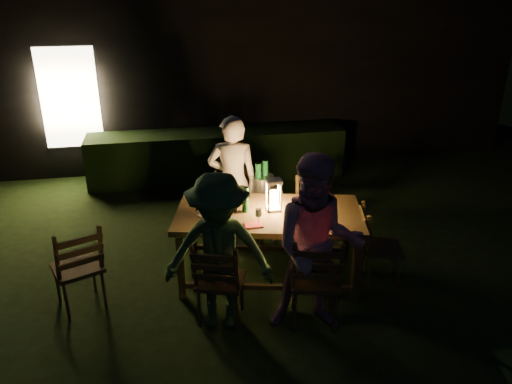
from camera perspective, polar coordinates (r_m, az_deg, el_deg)
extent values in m
plane|color=black|center=(5.35, 5.91, -12.50)|extent=(40.00, 40.00, 0.00)
cube|color=black|center=(10.54, -3.40, 14.92)|extent=(10.00, 4.00, 3.20)
cube|color=#FFE5B2|center=(8.67, -20.51, 10.03)|extent=(0.90, 0.06, 1.60)
cube|color=black|center=(8.39, -4.41, 4.27)|extent=(4.20, 0.70, 0.80)
cube|color=#443016|center=(5.33, 1.47, -2.60)|extent=(2.14, 1.39, 0.06)
cube|color=#443016|center=(5.27, -8.60, -8.52)|extent=(0.07, 0.07, 0.73)
cube|color=#443016|center=(5.96, -7.25, -4.44)|extent=(0.07, 0.07, 0.73)
cube|color=#443016|center=(5.26, 11.36, -8.83)|extent=(0.07, 0.07, 0.73)
cube|color=#443016|center=(5.95, 10.22, -4.70)|extent=(0.07, 0.07, 0.73)
cube|color=#443016|center=(4.88, -4.07, -10.05)|extent=(0.54, 0.53, 0.04)
cube|color=#443016|center=(4.58, -4.67, -8.43)|extent=(0.46, 0.28, 0.51)
cube|color=#443016|center=(4.85, 6.71, -9.93)|extent=(0.55, 0.53, 0.04)
cube|color=#443016|center=(4.53, 7.05, -8.20)|extent=(0.48, 0.25, 0.54)
cube|color=#443016|center=(6.18, -2.65, -2.47)|extent=(0.46, 0.44, 0.04)
cube|color=#443016|center=(6.24, -2.80, 0.50)|extent=(0.44, 0.18, 0.50)
cube|color=#443016|center=(6.19, 6.62, -2.77)|extent=(0.44, 0.42, 0.04)
cube|color=#443016|center=(6.24, 6.40, 0.05)|extent=(0.42, 0.17, 0.48)
cube|color=#443016|center=(5.64, 14.31, -6.16)|extent=(0.47, 0.48, 0.04)
cube|color=#443016|center=(5.49, 12.78, -3.81)|extent=(0.23, 0.43, 0.48)
cube|color=#443016|center=(5.33, -19.75, -8.14)|extent=(0.58, 0.57, 0.04)
cube|color=#443016|center=(5.03, -19.60, -6.34)|extent=(0.47, 0.31, 0.53)
imported|color=beige|center=(6.09, -2.67, 1.17)|extent=(0.68, 0.52, 1.66)
imported|color=#B67D99|center=(4.59, 7.01, -6.19)|extent=(0.97, 0.83, 1.75)
imported|color=#325B2D|center=(4.64, -4.27, -6.98)|extent=(1.12, 0.79, 1.57)
cube|color=white|center=(5.36, 2.01, -1.92)|extent=(0.15, 0.15, 0.03)
cube|color=white|center=(5.23, 2.06, 1.25)|extent=(0.16, 0.16, 0.03)
cylinder|color=#FF9E3F|center=(5.31, 2.03, -0.80)|extent=(0.09, 0.09, 0.18)
cylinder|color=white|center=(5.55, -4.19, -1.15)|extent=(0.25, 0.25, 0.01)
cylinder|color=white|center=(5.15, -4.70, -3.16)|extent=(0.25, 0.25, 0.01)
cylinder|color=white|center=(5.53, 6.17, -1.30)|extent=(0.25, 0.25, 0.01)
cylinder|color=white|center=(5.14, 6.48, -3.33)|extent=(0.25, 0.25, 0.01)
cylinder|color=#0F471E|center=(5.27, -1.23, -0.87)|extent=(0.07, 0.07, 0.28)
cube|color=red|center=(5.03, -0.29, -3.77)|extent=(0.18, 0.14, 0.01)
cube|color=red|center=(5.07, 7.66, -3.76)|extent=(0.18, 0.14, 0.01)
cube|color=black|center=(5.09, -5.58, -3.58)|extent=(0.14, 0.07, 0.01)
cylinder|color=olive|center=(6.10, 0.66, -0.26)|extent=(0.52, 0.52, 0.04)
cylinder|color=olive|center=(6.24, 0.64, -3.14)|extent=(0.06, 0.06, 0.68)
cylinder|color=#A5A8AD|center=(6.05, 0.66, 0.87)|extent=(0.30, 0.30, 0.22)
cylinder|color=#0F471E|center=(5.98, 0.27, 1.13)|extent=(0.07, 0.07, 0.32)
cylinder|color=#0F471E|center=(6.08, 1.06, 1.48)|extent=(0.07, 0.07, 0.32)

